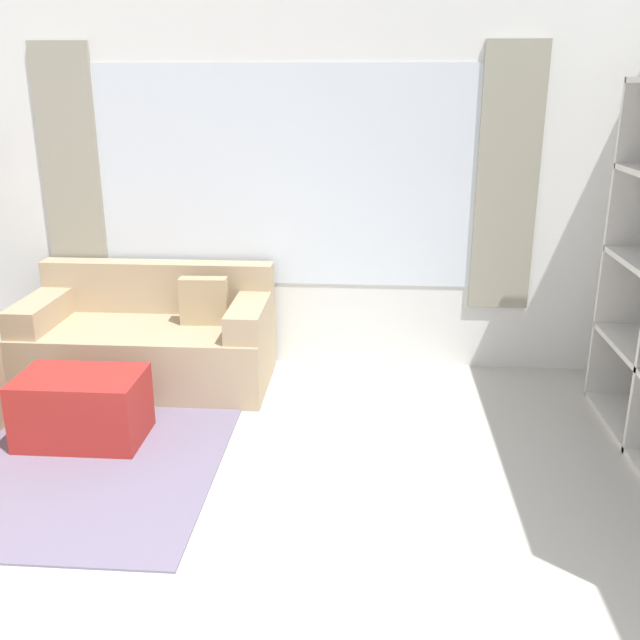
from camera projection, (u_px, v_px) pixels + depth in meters
name	position (u px, v px, depth m)	size (l,w,h in m)	color
wall_back	(286.00, 190.00, 5.30)	(6.43, 0.11, 2.70)	white
area_rug	(43.00, 445.00, 4.37)	(2.26, 2.25, 0.01)	slate
couch_main	(151.00, 340.00, 5.24)	(1.76, 0.87, 0.84)	tan
ottoman	(82.00, 408.00, 4.38)	(0.75, 0.48, 0.44)	#A82823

